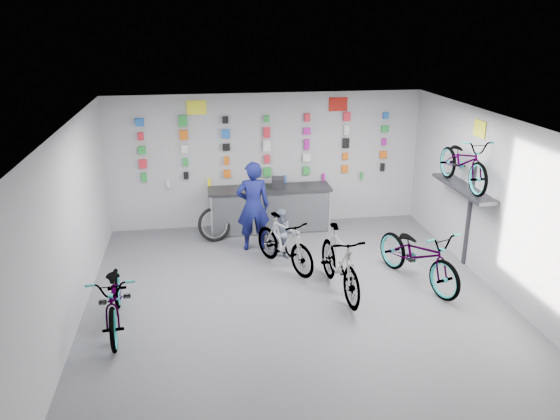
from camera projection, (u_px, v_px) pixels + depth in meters
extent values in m
plane|color=#4F4F54|center=(299.00, 308.00, 9.00)|extent=(8.00, 8.00, 0.00)
plane|color=white|center=(302.00, 128.00, 8.00)|extent=(8.00, 8.00, 0.00)
plane|color=#B2B2B4|center=(267.00, 160.00, 12.23)|extent=(7.00, 0.00, 7.00)
plane|color=#B2B2B4|center=(387.00, 383.00, 4.78)|extent=(7.00, 0.00, 7.00)
plane|color=#B2B2B4|center=(66.00, 236.00, 7.99)|extent=(0.00, 8.00, 8.00)
plane|color=#B2B2B4|center=(508.00, 211.00, 9.01)|extent=(0.00, 8.00, 8.00)
cube|color=black|center=(270.00, 211.00, 12.16)|extent=(2.60, 0.60, 0.90)
cube|color=silver|center=(272.00, 214.00, 11.87)|extent=(2.60, 0.02, 0.90)
cube|color=silver|center=(212.00, 218.00, 11.68)|extent=(0.04, 0.04, 0.96)
cube|color=silver|center=(330.00, 211.00, 12.06)|extent=(0.04, 0.04, 0.96)
cube|color=black|center=(270.00, 189.00, 11.99)|extent=(2.70, 0.66, 0.06)
cube|color=green|center=(144.00, 177.00, 11.85)|extent=(0.11, 0.06, 0.20)
cube|color=black|center=(186.00, 175.00, 11.98)|extent=(0.11, 0.06, 0.16)
cube|color=#DF5C0F|center=(227.00, 174.00, 12.11)|extent=(0.16, 0.06, 0.17)
cube|color=green|center=(267.00, 172.00, 12.25)|extent=(0.16, 0.06, 0.21)
cube|color=green|center=(306.00, 170.00, 12.38)|extent=(0.14, 0.06, 0.18)
cube|color=#DF5C0F|center=(345.00, 169.00, 12.51)|extent=(0.14, 0.06, 0.16)
cube|color=black|center=(382.00, 167.00, 12.64)|extent=(0.09, 0.06, 0.18)
cube|color=red|center=(143.00, 164.00, 11.75)|extent=(0.17, 0.06, 0.20)
cube|color=green|center=(185.00, 162.00, 11.88)|extent=(0.11, 0.06, 0.16)
cube|color=#DF5C0F|center=(227.00, 161.00, 12.01)|extent=(0.10, 0.06, 0.18)
cube|color=red|center=(267.00, 159.00, 12.15)|extent=(0.12, 0.06, 0.18)
cube|color=silver|center=(307.00, 158.00, 12.28)|extent=(0.17, 0.06, 0.18)
cube|color=#DF5C0F|center=(345.00, 156.00, 12.41)|extent=(0.12, 0.06, 0.15)
cube|color=#DF5C0F|center=(383.00, 155.00, 12.54)|extent=(0.16, 0.06, 0.16)
cube|color=green|center=(142.00, 150.00, 11.65)|extent=(0.15, 0.06, 0.16)
cube|color=silver|center=(184.00, 149.00, 11.78)|extent=(0.13, 0.06, 0.18)
cube|color=black|center=(226.00, 147.00, 11.91)|extent=(0.16, 0.06, 0.15)
cube|color=silver|center=(267.00, 146.00, 12.05)|extent=(0.17, 0.06, 0.23)
cube|color=#AB1692|center=(307.00, 144.00, 12.18)|extent=(0.11, 0.06, 0.23)
cube|color=black|center=(346.00, 143.00, 12.31)|extent=(0.15, 0.06, 0.22)
cube|color=#AB1692|center=(384.00, 142.00, 12.44)|extent=(0.10, 0.06, 0.14)
cube|color=red|center=(141.00, 136.00, 11.55)|extent=(0.12, 0.06, 0.17)
cube|color=#DF5C0F|center=(184.00, 135.00, 11.68)|extent=(0.17, 0.06, 0.21)
cube|color=blue|center=(226.00, 134.00, 11.82)|extent=(0.16, 0.06, 0.20)
cube|color=red|center=(267.00, 132.00, 11.95)|extent=(0.14, 0.06, 0.24)
cube|color=#AB1692|center=(307.00, 131.00, 12.08)|extent=(0.15, 0.06, 0.15)
cube|color=silver|center=(346.00, 130.00, 12.21)|extent=(0.11, 0.06, 0.22)
cube|color=green|center=(385.00, 129.00, 12.34)|extent=(0.17, 0.06, 0.15)
cube|color=blue|center=(139.00, 122.00, 11.45)|extent=(0.18, 0.06, 0.17)
cube|color=green|center=(183.00, 121.00, 11.58)|extent=(0.18, 0.06, 0.23)
cube|color=black|center=(225.00, 120.00, 11.72)|extent=(0.12, 0.06, 0.16)
cube|color=green|center=(267.00, 119.00, 11.85)|extent=(0.10, 0.06, 0.15)
cube|color=red|center=(307.00, 118.00, 11.98)|extent=(0.12, 0.06, 0.18)
cube|color=red|center=(347.00, 117.00, 12.11)|extent=(0.16, 0.06, 0.20)
cube|color=blue|center=(386.00, 115.00, 12.24)|extent=(0.12, 0.06, 0.14)
cylinder|color=silver|center=(168.00, 184.00, 11.96)|extent=(0.07, 0.07, 0.16)
cylinder|color=#FFF611|center=(209.00, 182.00, 12.09)|extent=(0.07, 0.07, 0.16)
cylinder|color=blue|center=(285.00, 179.00, 12.34)|extent=(0.07, 0.07, 0.16)
cylinder|color=#AB1692|center=(324.00, 177.00, 12.47)|extent=(0.07, 0.07, 0.16)
cylinder|color=green|center=(362.00, 175.00, 12.61)|extent=(0.07, 0.07, 0.16)
cube|color=#333338|center=(463.00, 188.00, 10.09)|extent=(0.38, 1.90, 0.06)
cube|color=#333338|center=(469.00, 215.00, 10.30)|extent=(0.04, 0.10, 2.00)
cube|color=#FBF92B|center=(196.00, 108.00, 11.58)|extent=(0.42, 0.02, 0.30)
cube|color=red|center=(338.00, 104.00, 12.04)|extent=(0.42, 0.02, 0.30)
cube|color=#FBF92B|center=(480.00, 129.00, 9.75)|extent=(0.02, 0.40, 0.30)
imported|color=gray|center=(115.00, 297.00, 8.29)|extent=(0.84, 2.00, 1.02)
imported|color=gray|center=(340.00, 262.00, 9.33)|extent=(0.70, 1.96, 1.15)
imported|color=gray|center=(419.00, 254.00, 9.69)|extent=(1.36, 2.22, 1.10)
imported|color=gray|center=(284.00, 243.00, 10.28)|extent=(1.25, 1.74, 1.03)
imported|color=gray|center=(464.00, 162.00, 9.91)|extent=(0.63, 1.80, 0.95)
imported|color=#0F134C|center=(253.00, 206.00, 11.01)|extent=(0.68, 0.45, 1.86)
imported|color=slate|center=(282.00, 234.00, 10.70)|extent=(0.57, 0.48, 1.03)
torus|color=black|center=(214.00, 225.00, 11.66)|extent=(0.80, 0.55, 0.72)
torus|color=silver|center=(214.00, 225.00, 11.66)|extent=(0.64, 0.42, 0.58)
cube|color=black|center=(278.00, 182.00, 11.97)|extent=(0.32, 0.33, 0.22)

